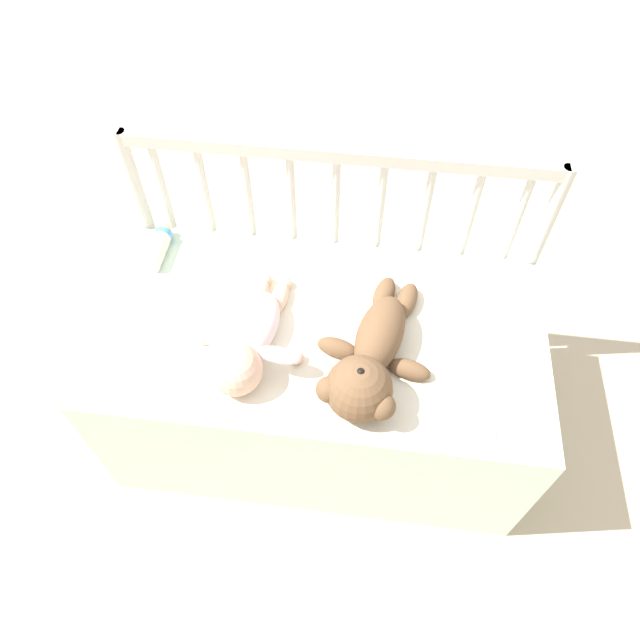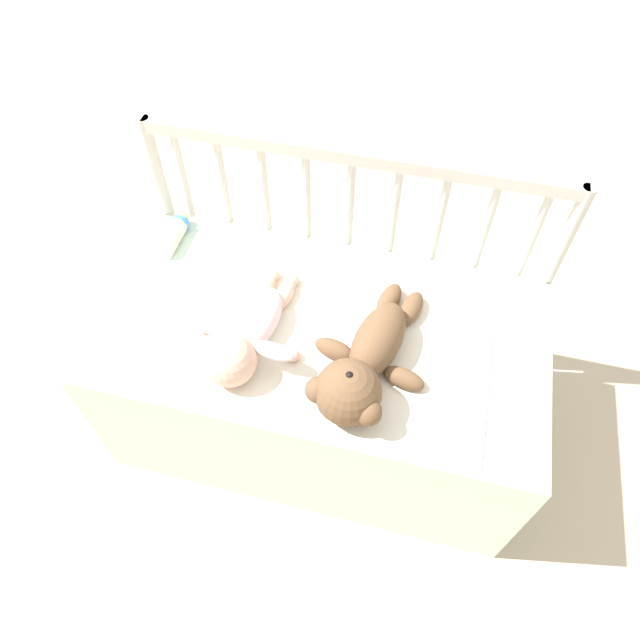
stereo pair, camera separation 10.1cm
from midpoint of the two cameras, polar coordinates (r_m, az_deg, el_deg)
The scene contains 7 objects.
ground_plane at distance 1.93m, azimuth 1.59°, elevation -9.94°, with size 12.00×12.00×0.00m, color #C6B293.
crib_mattress at distance 1.71m, azimuth 1.78°, elevation -6.11°, with size 1.18×0.61×0.51m.
crib_rail at distance 1.65m, azimuth 4.71°, elevation 9.68°, with size 1.18×0.04×0.84m.
blanket at distance 1.48m, azimuth 2.45°, elevation -1.77°, with size 0.85×0.54×0.01m.
teddy_bear at distance 1.37m, azimuth 6.57°, elevation -4.52°, with size 0.30×0.47×0.16m.
baby at distance 1.43m, azimuth -5.31°, elevation -1.46°, with size 0.29×0.40×0.13m.
baby_bottle at distance 1.73m, azimuth -12.76°, elevation 8.37°, with size 0.05×0.16×0.05m.
Camera 2 is at (0.21, -0.84, 1.73)m, focal length 32.00 mm.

